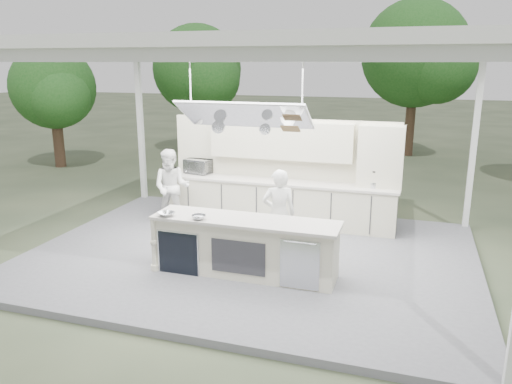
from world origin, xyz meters
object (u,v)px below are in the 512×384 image
(demo_island, at_px, (244,246))
(sous_chef, at_px, (172,187))
(head_chef, at_px, (279,214))
(back_counter, at_px, (278,201))

(demo_island, height_order, sous_chef, sous_chef)
(head_chef, bearing_deg, sous_chef, -44.03)
(demo_island, xyz_separation_m, back_counter, (-0.18, 2.81, 0.00))
(demo_island, distance_m, head_chef, 1.00)
(back_counter, height_order, sous_chef, sous_chef)
(demo_island, distance_m, sous_chef, 3.14)
(back_counter, xyz_separation_m, head_chef, (0.53, -1.94, 0.33))
(head_chef, distance_m, sous_chef, 2.94)
(sous_chef, bearing_deg, demo_island, -55.79)
(demo_island, relative_size, head_chef, 1.91)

